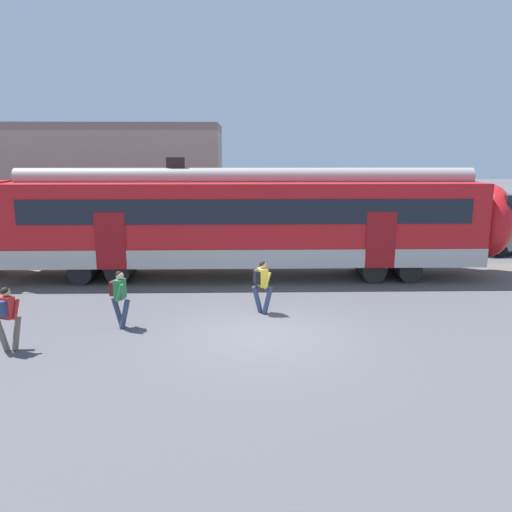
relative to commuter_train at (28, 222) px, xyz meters
The scene contains 6 objects.
ground_plane 11.22m from the commuter_train, 36.01° to the right, with size 160.00×160.00×0.00m, color #515156.
commuter_train is the anchor object (origin of this frame).
pedestrian_red 8.00m from the commuter_train, 71.47° to the right, with size 0.64×0.58×1.67m.
pedestrian_green 7.71m from the commuter_train, 49.90° to the right, with size 0.62×0.59×1.67m.
pedestrian_yellow 10.16m from the commuter_train, 27.12° to the right, with size 0.70×0.53×1.67m.
background_building 8.88m from the commuter_train, 97.52° to the left, with size 16.55×5.00×9.20m.
Camera 1 is at (-0.46, -13.01, 4.92)m, focal length 35.00 mm.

